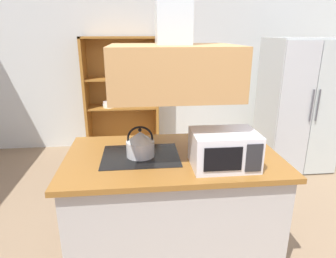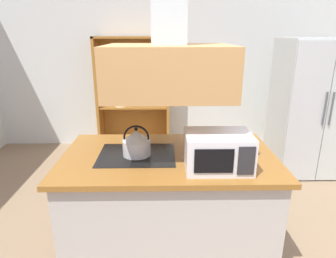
% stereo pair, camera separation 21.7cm
% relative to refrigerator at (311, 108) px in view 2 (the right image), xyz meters
% --- Properties ---
extents(wall_back, '(6.00, 0.12, 2.70)m').
position_rel_refrigerator_xyz_m(wall_back, '(-1.71, 1.11, 0.47)').
color(wall_back, silver).
rests_on(wall_back, ground).
extents(kitchen_island, '(1.69, 0.99, 0.90)m').
position_rel_refrigerator_xyz_m(kitchen_island, '(-1.91, -1.56, -0.43)').
color(kitchen_island, '#B1AEA8').
rests_on(kitchen_island, ground).
extents(range_hood, '(0.90, 0.70, 1.32)m').
position_rel_refrigerator_xyz_m(range_hood, '(-1.91, -1.56, 0.81)').
color(range_hood, tan).
extents(refrigerator, '(0.90, 0.78, 1.76)m').
position_rel_refrigerator_xyz_m(refrigerator, '(0.00, 0.00, 0.00)').
color(refrigerator, '#B5BCB9').
rests_on(refrigerator, ground).
extents(dish_cabinet, '(1.12, 0.40, 1.77)m').
position_rel_refrigerator_xyz_m(dish_cabinet, '(-2.42, 0.89, -0.10)').
color(dish_cabinet, '#9E6526').
rests_on(dish_cabinet, ground).
extents(kettle, '(0.22, 0.22, 0.24)m').
position_rel_refrigerator_xyz_m(kettle, '(-2.16, -1.56, 0.12)').
color(kettle, '#BBBDBD').
rests_on(kettle, kitchen_island).
extents(cutting_board, '(0.37, 0.29, 0.02)m').
position_rel_refrigerator_xyz_m(cutting_board, '(-1.48, -1.43, 0.03)').
color(cutting_board, '#A57E4D').
rests_on(cutting_board, kitchen_island).
extents(microwave, '(0.46, 0.35, 0.26)m').
position_rel_refrigerator_xyz_m(microwave, '(-1.56, -1.80, 0.15)').
color(microwave, silver).
rests_on(microwave, kitchen_island).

